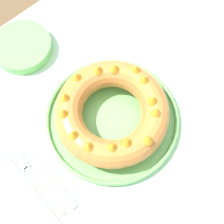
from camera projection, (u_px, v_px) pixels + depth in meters
ground_plane at (114, 179)px, 1.55m from camera, size 8.00×8.00×0.00m
dining_table at (115, 139)px, 0.92m from camera, size 1.52×0.96×0.78m
serving_dish at (112, 118)px, 0.83m from camera, size 0.36×0.36×0.02m
bundt_cake at (112, 112)px, 0.79m from camera, size 0.29×0.29×0.09m
fork at (34, 178)px, 0.78m from camera, size 0.02×0.21×0.01m
serving_knife at (34, 194)px, 0.77m from camera, size 0.02×0.23×0.01m
cake_knife at (53, 181)px, 0.78m from camera, size 0.02×0.20×0.01m
side_bowl at (22, 47)px, 0.91m from camera, size 0.17×0.17×0.03m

